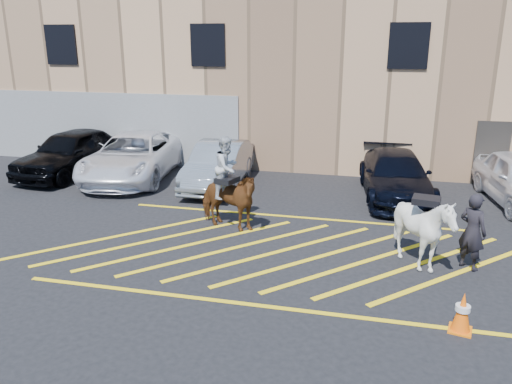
% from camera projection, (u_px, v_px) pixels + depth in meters
% --- Properties ---
extents(ground, '(90.00, 90.00, 0.00)m').
position_uv_depth(ground, '(279.00, 247.00, 12.08)').
color(ground, black).
rests_on(ground, ground).
extents(car_black_suv, '(2.55, 5.10, 1.67)m').
position_uv_depth(car_black_suv, '(71.00, 152.00, 18.35)').
color(car_black_suv, black).
rests_on(car_black_suv, ground).
extents(car_white_pickup, '(3.29, 5.98, 1.58)m').
position_uv_depth(car_white_pickup, '(134.00, 156.00, 17.90)').
color(car_white_pickup, white).
rests_on(car_white_pickup, ground).
extents(car_silver_sedan, '(1.74, 4.54, 1.48)m').
position_uv_depth(car_silver_sedan, '(219.00, 165.00, 16.91)').
color(car_silver_sedan, '#959CA3').
rests_on(car_silver_sedan, ground).
extents(car_blue_suv, '(2.51, 5.05, 1.41)m').
position_uv_depth(car_blue_suv, '(395.00, 176.00, 15.70)').
color(car_blue_suv, black).
rests_on(car_blue_suv, ground).
extents(handler, '(0.74, 0.72, 1.71)m').
position_uv_depth(handler, '(472.00, 232.00, 10.75)').
color(handler, black).
rests_on(handler, ground).
extents(warehouse, '(32.42, 10.20, 7.30)m').
position_uv_depth(warehouse, '(330.00, 66.00, 22.15)').
color(warehouse, tan).
rests_on(warehouse, ground).
extents(hatching_zone, '(12.60, 5.12, 0.01)m').
position_uv_depth(hatching_zone, '(277.00, 252.00, 11.80)').
color(hatching_zone, yellow).
rests_on(hatching_zone, ground).
extents(mounted_bay, '(2.05, 1.39, 2.49)m').
position_uv_depth(mounted_bay, '(227.00, 193.00, 12.97)').
color(mounted_bay, brown).
rests_on(mounted_bay, ground).
extents(saddled_white, '(1.68, 1.82, 1.75)m').
position_uv_depth(saddled_white, '(423.00, 230.00, 10.76)').
color(saddled_white, silver).
rests_on(saddled_white, ground).
extents(traffic_cone, '(0.45, 0.45, 0.73)m').
position_uv_depth(traffic_cone, '(462.00, 312.00, 8.53)').
color(traffic_cone, orange).
rests_on(traffic_cone, ground).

